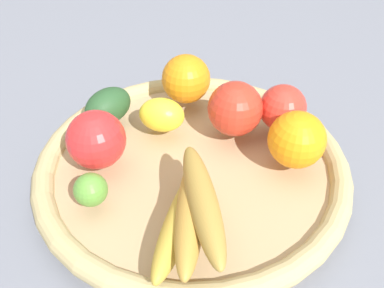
% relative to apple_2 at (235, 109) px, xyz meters
% --- Properties ---
extents(ground_plane, '(2.40, 2.40, 0.00)m').
position_rel_apple_2_xyz_m(ground_plane, '(-0.07, -0.04, -0.08)').
color(ground_plane, slate).
rests_on(ground_plane, ground).
extents(basket, '(0.44, 0.44, 0.04)m').
position_rel_apple_2_xyz_m(basket, '(-0.07, -0.04, -0.06)').
color(basket, tan).
rests_on(basket, ground_plane).
extents(apple_2, '(0.09, 0.09, 0.08)m').
position_rel_apple_2_xyz_m(apple_2, '(0.00, 0.00, 0.00)').
color(apple_2, red).
rests_on(apple_2, basket).
extents(lemon_0, '(0.08, 0.07, 0.05)m').
position_rel_apple_2_xyz_m(lemon_0, '(-0.10, 0.02, -0.01)').
color(lemon_0, yellow).
rests_on(lemon_0, basket).
extents(lime_0, '(0.06, 0.06, 0.04)m').
position_rel_apple_2_xyz_m(lime_0, '(-0.20, -0.11, -0.02)').
color(lime_0, '#5A9739').
rests_on(lime_0, basket).
extents(banana_bunch, '(0.10, 0.18, 0.06)m').
position_rel_apple_2_xyz_m(banana_bunch, '(-0.09, -0.17, -0.01)').
color(banana_bunch, gold).
rests_on(banana_bunch, basket).
extents(orange_0, '(0.10, 0.10, 0.08)m').
position_rel_apple_2_xyz_m(orange_0, '(-0.06, 0.09, -0.00)').
color(orange_0, orange).
rests_on(orange_0, basket).
extents(orange_1, '(0.09, 0.09, 0.08)m').
position_rel_apple_2_xyz_m(orange_1, '(0.06, -0.08, -0.00)').
color(orange_1, orange).
rests_on(orange_1, basket).
extents(avocado, '(0.09, 0.09, 0.05)m').
position_rel_apple_2_xyz_m(avocado, '(-0.18, 0.05, -0.01)').
color(avocado, '#26502A').
rests_on(avocado, basket).
extents(apple_1, '(0.10, 0.10, 0.08)m').
position_rel_apple_2_xyz_m(apple_1, '(-0.19, -0.04, -0.00)').
color(apple_1, red).
rests_on(apple_1, basket).
extents(apple_0, '(0.08, 0.08, 0.07)m').
position_rel_apple_2_xyz_m(apple_0, '(0.07, -0.00, -0.01)').
color(apple_0, red).
rests_on(apple_0, basket).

